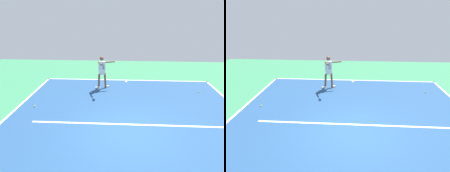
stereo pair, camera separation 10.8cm
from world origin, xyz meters
TOP-DOWN VIEW (x-y plane):
  - ground_plane at (0.00, 0.00)m, footprint 21.22×21.22m
  - court_surface at (0.00, 0.00)m, footprint 9.59×11.37m
  - court_line_baseline_near at (0.00, -5.64)m, footprint 9.59×0.10m
  - court_line_service at (0.00, -0.51)m, footprint 7.19×0.10m
  - court_line_centre_mark at (0.00, -5.44)m, footprint 0.10×0.30m
  - tennis_player at (1.30, -4.26)m, footprint 1.04×1.32m
  - tennis_ball_by_sideline at (4.03, -1.76)m, footprint 0.07×0.07m
  - tennis_ball_near_service_line at (-3.70, -3.88)m, footprint 0.07×0.07m

SIDE VIEW (x-z plane):
  - ground_plane at x=0.00m, z-range 0.00..0.00m
  - court_surface at x=0.00m, z-range 0.00..0.00m
  - court_line_baseline_near at x=0.00m, z-range 0.00..0.01m
  - court_line_service at x=0.00m, z-range 0.00..0.01m
  - court_line_centre_mark at x=0.00m, z-range 0.00..0.01m
  - tennis_ball_by_sideline at x=4.03m, z-range 0.00..0.07m
  - tennis_ball_near_service_line at x=-3.70m, z-range 0.00..0.07m
  - tennis_player at x=1.30m, z-range 0.13..1.86m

